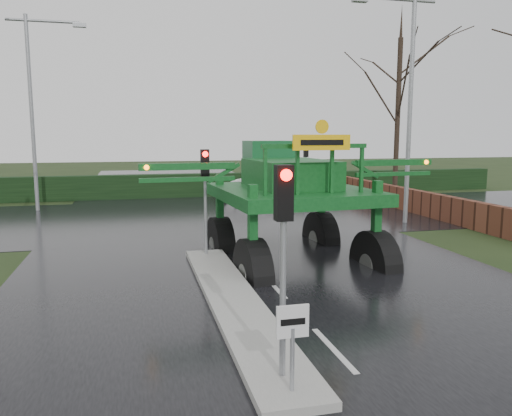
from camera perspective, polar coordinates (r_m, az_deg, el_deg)
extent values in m
plane|color=black|center=(9.75, 8.85, -15.80)|extent=(140.00, 140.00, 0.00)
cube|color=black|center=(18.94, -2.88, -3.76)|extent=(14.00, 80.00, 0.02)
cube|color=black|center=(24.76, -5.53, -0.92)|extent=(80.00, 12.00, 0.02)
cube|color=gray|center=(12.04, -2.60, -10.49)|extent=(1.20, 10.00, 0.16)
cube|color=black|center=(32.53, -7.60, 2.58)|extent=(44.00, 0.90, 1.50)
cube|color=#592D1E|center=(28.15, 16.11, 1.13)|extent=(0.40, 20.00, 1.20)
cylinder|color=gray|center=(7.78, 4.15, -16.93)|extent=(0.07, 0.07, 1.00)
cube|color=silver|center=(7.54, 4.20, -12.81)|extent=(0.50, 0.04, 0.50)
cube|color=black|center=(7.53, 4.25, -12.86)|extent=(0.38, 0.01, 0.10)
cylinder|color=gray|center=(7.83, 3.10, -8.13)|extent=(0.10, 0.10, 3.50)
cube|color=black|center=(7.56, 3.18, 1.73)|extent=(0.26, 0.22, 0.85)
sphere|color=#FF0C07|center=(7.41, 3.49, 3.77)|extent=(0.18, 0.18, 0.18)
cylinder|color=gray|center=(15.99, -5.79, 0.31)|extent=(0.10, 0.10, 3.50)
cube|color=black|center=(15.86, -5.87, 5.15)|extent=(0.26, 0.22, 0.85)
sphere|color=#FF0C07|center=(15.72, -5.81, 6.14)|extent=(0.18, 0.18, 0.18)
cylinder|color=gray|center=(29.99, 5.69, 4.04)|extent=(0.10, 0.10, 3.50)
cube|color=black|center=(29.92, 5.73, 6.62)|extent=(0.26, 0.22, 0.85)
sphere|color=#FF0C07|center=(30.03, 5.66, 7.16)|extent=(0.18, 0.18, 0.18)
cylinder|color=gray|center=(23.51, 17.17, 10.48)|extent=(0.20, 0.20, 10.00)
cylinder|color=gray|center=(28.64, -24.25, 9.67)|extent=(0.20, 0.20, 10.00)
cylinder|color=gray|center=(29.07, -23.19, 19.05)|extent=(3.52, 0.14, 0.14)
cube|color=gray|center=(28.84, -19.53, 19.09)|extent=(0.65, 0.30, 0.20)
cylinder|color=black|center=(33.54, 15.87, 9.78)|extent=(0.32, 0.32, 10.00)
cone|color=black|center=(34.22, 16.28, 19.52)|extent=(0.24, 0.24, 2.50)
cylinder|color=black|center=(15.46, -9.54, -2.51)|extent=(0.74, 2.22, 2.18)
cylinder|color=#595B56|center=(15.46, -9.54, -2.51)|extent=(0.69, 0.80, 0.76)
cube|color=#0C4417|center=(15.27, -9.67, 2.52)|extent=(0.26, 0.26, 2.51)
cylinder|color=black|center=(16.46, 4.13, -1.76)|extent=(0.74, 2.22, 2.18)
cylinder|color=#595B56|center=(16.46, 4.13, -1.76)|extent=(0.69, 0.80, 0.76)
cube|color=#0C4417|center=(16.28, 4.18, 2.97)|extent=(0.26, 0.26, 2.51)
cylinder|color=black|center=(11.67, -6.79, -6.00)|extent=(0.74, 2.22, 2.18)
cylinder|color=#595B56|center=(11.67, -6.79, -6.00)|extent=(0.69, 0.80, 0.76)
cube|color=#0C4417|center=(11.41, -6.90, 0.65)|extent=(0.26, 0.26, 2.51)
cylinder|color=black|center=(12.97, 10.58, -4.63)|extent=(0.74, 2.22, 2.18)
cylinder|color=#595B56|center=(12.97, 10.58, -4.63)|extent=(0.69, 0.80, 0.76)
cube|color=#0C4417|center=(12.73, 10.74, 1.36)|extent=(0.26, 0.26, 2.51)
cube|color=#0C4417|center=(13.72, -0.40, 4.97)|extent=(4.92, 5.53, 0.38)
cube|color=#0C4417|center=(13.91, -0.67, 7.49)|extent=(2.61, 3.42, 0.98)
cube|color=#135229|center=(16.01, -2.98, 8.96)|extent=(1.72, 1.41, 1.42)
cube|color=#0C4417|center=(12.07, 2.11, 12.03)|extent=(3.28, 0.35, 0.13)
cube|color=#0C4417|center=(12.66, -15.25, 8.85)|extent=(2.84, 0.38, 0.20)
sphere|color=orange|center=(12.56, -20.77, 8.61)|extent=(0.15, 0.15, 0.15)
cube|color=#0C4417|center=(14.73, 13.37, 8.80)|extent=(2.84, 0.38, 0.20)
sphere|color=orange|center=(15.29, 17.49, 8.62)|extent=(0.15, 0.15, 0.15)
cube|color=yellow|center=(11.66, 2.85, 12.69)|extent=(1.75, 0.18, 0.44)
cube|color=black|center=(11.66, 2.85, 12.69)|extent=(1.31, 0.10, 0.15)
cylinder|color=yellow|center=(11.71, 2.87, 14.82)|extent=(0.39, 0.07, 0.39)
imported|color=silver|center=(29.75, -0.37, 0.66)|extent=(4.39, 2.87, 1.37)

